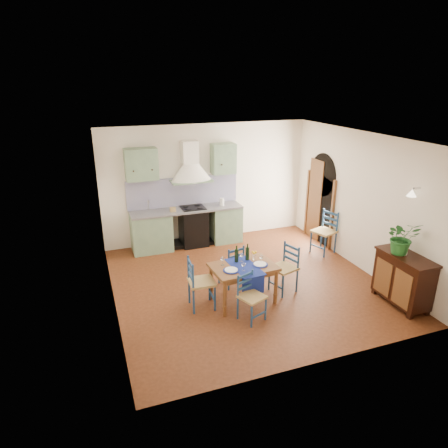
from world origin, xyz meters
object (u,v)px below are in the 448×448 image
Objects in this scene: dining_table at (244,270)px; chair_near at (251,297)px; sideboard at (403,278)px; potted_plant at (402,237)px.

dining_table reaches higher than chair_near.
dining_table is 2.78m from sideboard.
potted_plant reaches higher than dining_table.
sideboard is at bearing -66.25° from potted_plant.
dining_table reaches higher than sideboard.
dining_table is 1.95× the size of potted_plant.
potted_plant is (2.53, -0.89, 0.61)m from dining_table.
dining_table is 1.10× the size of sideboard.
chair_near is 2.78m from potted_plant.
chair_near is 0.77× the size of sideboard.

